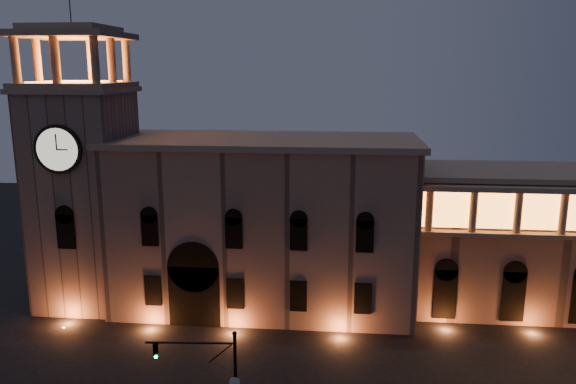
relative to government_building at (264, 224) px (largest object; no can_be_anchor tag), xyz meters
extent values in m
cube|color=#856657|center=(0.08, 0.07, -0.27)|extent=(30.00, 12.00, 17.00)
cube|color=gray|center=(0.08, 0.07, 8.53)|extent=(30.80, 12.80, 0.60)
cube|color=black|center=(-5.92, -5.33, -5.77)|extent=(5.00, 1.40, 6.00)
cylinder|color=black|center=(-5.92, -5.33, -2.77)|extent=(5.00, 1.40, 5.00)
cube|color=orange|center=(-5.92, -5.53, -5.97)|extent=(4.20, 0.20, 5.00)
cube|color=#856657|center=(-18.42, -0.93, 2.23)|extent=(9.00, 9.00, 22.00)
cube|color=gray|center=(-18.42, -0.93, 13.48)|extent=(9.80, 9.80, 0.50)
cylinder|color=black|center=(-18.42, -5.61, 8.23)|extent=(4.60, 0.35, 4.60)
cylinder|color=beige|center=(-18.42, -5.75, 8.23)|extent=(4.00, 0.12, 4.00)
cube|color=gray|center=(-18.42, -0.93, 13.98)|extent=(9.40, 9.40, 0.50)
cube|color=orange|center=(-18.42, -0.93, 14.28)|extent=(6.80, 6.80, 0.15)
cylinder|color=gray|center=(-22.22, -4.73, 16.33)|extent=(0.76, 0.76, 4.20)
cylinder|color=gray|center=(-18.42, -4.73, 16.33)|extent=(0.76, 0.76, 4.20)
cylinder|color=gray|center=(-14.62, -4.73, 16.33)|extent=(0.76, 0.76, 4.20)
cylinder|color=gray|center=(-22.22, 2.87, 16.33)|extent=(0.76, 0.76, 4.20)
cylinder|color=gray|center=(-18.42, 2.87, 16.33)|extent=(0.76, 0.76, 4.20)
cylinder|color=gray|center=(-14.62, 2.87, 16.33)|extent=(0.76, 0.76, 4.20)
cylinder|color=gray|center=(-22.22, -0.93, 16.33)|extent=(0.76, 0.76, 4.20)
cylinder|color=gray|center=(-14.62, -0.93, 16.33)|extent=(0.76, 0.76, 4.20)
cube|color=gray|center=(-18.42, -0.93, 18.73)|extent=(9.80, 9.80, 0.60)
cube|color=gray|center=(-18.42, -0.93, 19.33)|extent=(7.50, 7.50, 0.60)
cylinder|color=black|center=(-18.42, -0.93, 21.63)|extent=(0.10, 0.10, 4.00)
cylinder|color=gray|center=(16.08, -3.43, 2.73)|extent=(0.70, 0.70, 4.00)
cylinder|color=gray|center=(20.08, -3.43, 2.73)|extent=(0.70, 0.70, 4.00)
cylinder|color=gray|center=(24.08, -3.43, 2.73)|extent=(0.70, 0.70, 4.00)
cylinder|color=gray|center=(28.08, -3.43, 2.73)|extent=(0.70, 0.70, 4.00)
sphere|color=black|center=(1.36, -23.04, -0.68)|extent=(0.32, 0.32, 0.32)
cylinder|color=black|center=(-1.48, -23.24, -1.37)|extent=(5.69, 0.55, 0.14)
cube|color=black|center=(-3.64, -23.40, -1.94)|extent=(0.36, 0.34, 0.97)
cylinder|color=#0CE53F|center=(-3.62, -23.58, -2.26)|extent=(0.21, 0.11, 0.20)
cylinder|color=silver|center=(1.32, -23.20, -3.99)|extent=(0.68, 0.09, 0.68)
camera|label=1|loc=(7.80, -55.02, 15.60)|focal=35.00mm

